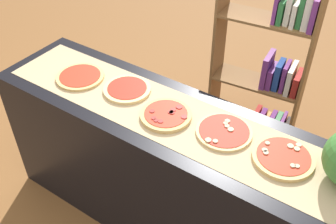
% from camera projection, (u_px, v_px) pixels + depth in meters
% --- Properties ---
extents(ground_plane, '(12.00, 12.00, 0.00)m').
position_uv_depth(ground_plane, '(168.00, 219.00, 2.76)').
color(ground_plane, brown).
extents(counter, '(2.22, 0.59, 0.95)m').
position_uv_depth(counter, '(168.00, 173.00, 2.46)').
color(counter, black).
rests_on(counter, ground_plane).
extents(parchment_paper, '(2.09, 0.42, 0.00)m').
position_uv_depth(parchment_paper, '(168.00, 115.00, 2.15)').
color(parchment_paper, tan).
rests_on(parchment_paper, counter).
extents(pizza_plain_0, '(0.29, 0.29, 0.02)m').
position_uv_depth(pizza_plain_0, '(80.00, 77.00, 2.42)').
color(pizza_plain_0, '#DBB26B').
rests_on(pizza_plain_0, parchment_paper).
extents(pizza_plain_1, '(0.28, 0.28, 0.02)m').
position_uv_depth(pizza_plain_1, '(127.00, 89.00, 2.31)').
color(pizza_plain_1, '#E5C17F').
rests_on(pizza_plain_1, parchment_paper).
extents(pizza_pepperoni_2, '(0.28, 0.28, 0.03)m').
position_uv_depth(pizza_pepperoni_2, '(166.00, 115.00, 2.13)').
color(pizza_pepperoni_2, '#DBB26B').
rests_on(pizza_pepperoni_2, parchment_paper).
extents(pizza_mushroom_3, '(0.29, 0.29, 0.02)m').
position_uv_depth(pizza_mushroom_3, '(224.00, 132.00, 2.03)').
color(pizza_mushroom_3, '#E5C17F').
rests_on(pizza_mushroom_3, parchment_paper).
extents(pizza_mushroom_4, '(0.30, 0.30, 0.03)m').
position_uv_depth(pizza_mushroom_4, '(283.00, 157.00, 1.89)').
color(pizza_mushroom_4, '#DBB26B').
rests_on(pizza_mushroom_4, parchment_paper).
extents(bookshelf, '(0.72, 0.32, 1.62)m').
position_uv_depth(bookshelf, '(272.00, 66.00, 2.95)').
color(bookshelf, brown).
rests_on(bookshelf, ground_plane).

